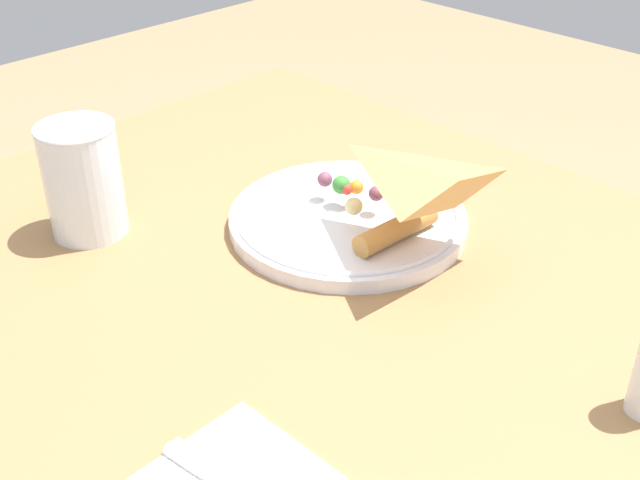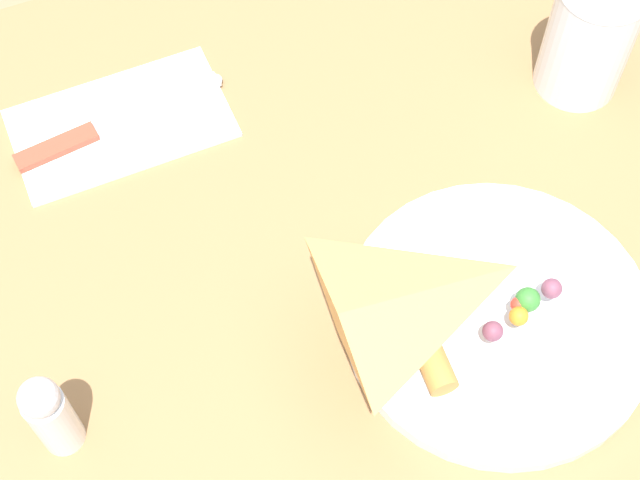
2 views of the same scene
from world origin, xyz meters
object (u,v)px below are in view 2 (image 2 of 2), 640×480
object	(u,v)px
butter_knife	(109,125)
salt_shaker	(50,414)
dining_table	(236,343)
plate_pizza	(497,316)
milk_glass	(588,40)
napkin_folded	(121,123)

from	to	relation	value
butter_knife	salt_shaker	distance (m)	0.31
dining_table	plate_pizza	distance (m)	0.25
milk_glass	butter_knife	distance (m)	0.46
napkin_folded	butter_knife	size ratio (longest dim) A/B	0.97
milk_glass	salt_shaker	world-z (taller)	milk_glass
dining_table	salt_shaker	bearing A→B (deg)	-157.12
milk_glass	napkin_folded	size ratio (longest dim) A/B	0.60
plate_pizza	salt_shaker	world-z (taller)	salt_shaker
milk_glass	butter_knife	size ratio (longest dim) A/B	0.58
plate_pizza	salt_shaker	bearing A→B (deg)	173.53
milk_glass	dining_table	bearing A→B (deg)	-166.48
butter_knife	salt_shaker	xyz separation A→B (m)	(-0.12, -0.28, 0.04)
milk_glass	salt_shaker	size ratio (longest dim) A/B	1.23
dining_table	napkin_folded	world-z (taller)	napkin_folded
dining_table	milk_glass	bearing A→B (deg)	13.52
napkin_folded	salt_shaker	size ratio (longest dim) A/B	2.05
plate_pizza	salt_shaker	size ratio (longest dim) A/B	2.60
milk_glass	napkin_folded	bearing A→B (deg)	164.70
milk_glass	napkin_folded	xyz separation A→B (m)	(-0.43, 0.12, -0.06)
dining_table	napkin_folded	distance (m)	0.24
milk_glass	butter_knife	world-z (taller)	milk_glass
dining_table	milk_glass	size ratio (longest dim) A/B	10.21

